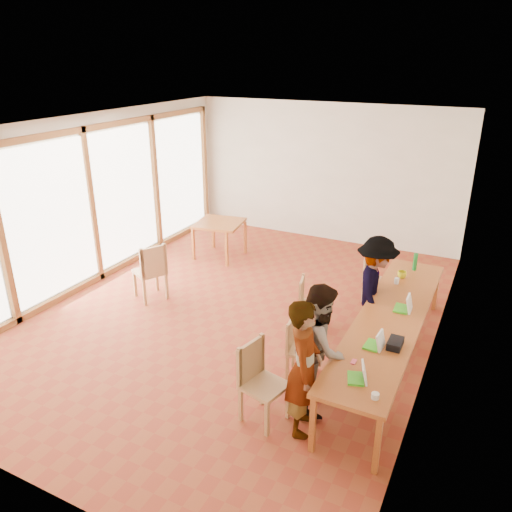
{
  "coord_description": "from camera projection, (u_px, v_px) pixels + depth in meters",
  "views": [
    {
      "loc": [
        3.49,
        -6.31,
        3.94
      ],
      "look_at": [
        0.37,
        -0.09,
        1.1
      ],
      "focal_mm": 35.0,
      "sensor_mm": 36.0,
      "label": 1
    }
  ],
  "objects": [
    {
      "name": "laptop_mid",
      "position": [
        377.0,
        343.0,
        5.81
      ],
      "size": [
        0.22,
        0.26,
        0.2
      ],
      "rotation": [
        0.0,
        0.0,
        -0.06
      ],
      "color": "green",
      "rests_on": "communal_table"
    },
    {
      "name": "person_mid",
      "position": [
        321.0,
        346.0,
        5.78
      ],
      "size": [
        0.77,
        0.89,
        1.57
      ],
      "primitive_type": "imported",
      "rotation": [
        0.0,
        0.0,
        1.83
      ],
      "color": "gray",
      "rests_on": "ground"
    },
    {
      "name": "laptop_far",
      "position": [
        405.0,
        306.0,
        6.64
      ],
      "size": [
        0.23,
        0.27,
        0.22
      ],
      "rotation": [
        0.0,
        0.0,
        0.03
      ],
      "color": "green",
      "rests_on": "communal_table"
    },
    {
      "name": "wall_right",
      "position": [
        443.0,
        259.0,
        6.35
      ],
      "size": [
        0.1,
        8.0,
        3.0
      ],
      "primitive_type": "cube",
      "color": "silver",
      "rests_on": "ground"
    },
    {
      "name": "wall_front",
      "position": [
        14.0,
        359.0,
        4.29
      ],
      "size": [
        6.0,
        0.1,
        3.0
      ],
      "primitive_type": "cube",
      "color": "silver",
      "rests_on": "ground"
    },
    {
      "name": "chair_near",
      "position": [
        257.0,
        373.0,
        5.63
      ],
      "size": [
        0.54,
        0.54,
        0.51
      ],
      "rotation": [
        0.0,
        0.0,
        -0.23
      ],
      "color": "tan",
      "rests_on": "ground"
    },
    {
      "name": "chair_far",
      "position": [
        307.0,
        298.0,
        7.53
      ],
      "size": [
        0.46,
        0.46,
        0.44
      ],
      "rotation": [
        0.0,
        0.0,
        0.25
      ],
      "color": "tan",
      "rests_on": "ground"
    },
    {
      "name": "ground",
      "position": [
        238.0,
        312.0,
        8.17
      ],
      "size": [
        8.0,
        8.0,
        0.0
      ],
      "primitive_type": "plane",
      "color": "#954224",
      "rests_on": "ground"
    },
    {
      "name": "window_wall",
      "position": [
        90.0,
        201.0,
        8.83
      ],
      "size": [
        0.1,
        8.0,
        3.0
      ],
      "primitive_type": "cube",
      "color": "white",
      "rests_on": "ground"
    },
    {
      "name": "pink_phone",
      "position": [
        354.0,
        362.0,
        5.54
      ],
      "size": [
        0.05,
        0.1,
        0.01
      ],
      "primitive_type": "cube",
      "color": "#F24E6B",
      "rests_on": "communal_table"
    },
    {
      "name": "person_far",
      "position": [
        375.0,
        289.0,
        7.19
      ],
      "size": [
        0.8,
        1.12,
        1.58
      ],
      "primitive_type": "imported",
      "rotation": [
        0.0,
        0.0,
        1.8
      ],
      "color": "gray",
      "rests_on": "ground"
    },
    {
      "name": "condiment_cup",
      "position": [
        375.0,
        396.0,
        4.96
      ],
      "size": [
        0.08,
        0.08,
        0.06
      ],
      "primitive_type": "cylinder",
      "color": "white",
      "rests_on": "communal_table"
    },
    {
      "name": "chair_empty",
      "position": [
        373.0,
        274.0,
        8.41
      ],
      "size": [
        0.44,
        0.44,
        0.42
      ],
      "rotation": [
        0.0,
        0.0,
        -0.21
      ],
      "color": "tan",
      "rests_on": "ground"
    },
    {
      "name": "wall_back",
      "position": [
        325.0,
        173.0,
        10.91
      ],
      "size": [
        6.0,
        0.1,
        3.0
      ],
      "primitive_type": "cube",
      "color": "silver",
      "rests_on": "ground"
    },
    {
      "name": "communal_table",
      "position": [
        391.0,
        319.0,
        6.53
      ],
      "size": [
        0.8,
        4.0,
        0.75
      ],
      "color": "#B36527",
      "rests_on": "ground"
    },
    {
      "name": "chair_spare",
      "position": [
        152.0,
        266.0,
        8.35
      ],
      "size": [
        0.64,
        0.64,
        0.54
      ],
      "rotation": [
        0.0,
        0.0,
        2.65
      ],
      "color": "tan",
      "rests_on": "ground"
    },
    {
      "name": "clear_glass",
      "position": [
        397.0,
        281.0,
        7.42
      ],
      "size": [
        0.07,
        0.07,
        0.09
      ],
      "primitive_type": "cylinder",
      "color": "silver",
      "rests_on": "communal_table"
    },
    {
      "name": "side_table",
      "position": [
        219.0,
        226.0,
        10.16
      ],
      "size": [
        0.9,
        0.9,
        0.75
      ],
      "rotation": [
        0.0,
        0.0,
        0.17
      ],
      "color": "#B36527",
      "rests_on": "ground"
    },
    {
      "name": "person_near",
      "position": [
        304.0,
        368.0,
        5.36
      ],
      "size": [
        0.53,
        0.67,
        1.6
      ],
      "primitive_type": "imported",
      "rotation": [
        0.0,
        0.0,
        1.84
      ],
      "color": "gray",
      "rests_on": "ground"
    },
    {
      "name": "yellow_mug",
      "position": [
        402.0,
        275.0,
        7.6
      ],
      "size": [
        0.18,
        0.18,
        0.11
      ],
      "primitive_type": "imported",
      "rotation": [
        0.0,
        0.0,
        -0.42
      ],
      "color": "#D0CB11",
      "rests_on": "communal_table"
    },
    {
      "name": "black_pouch",
      "position": [
        395.0,
        343.0,
        5.82
      ],
      "size": [
        0.16,
        0.26,
        0.09
      ],
      "primitive_type": "cube",
      "color": "black",
      "rests_on": "communal_table"
    },
    {
      "name": "chair_mid",
      "position": [
        297.0,
        341.0,
        6.41
      ],
      "size": [
        0.44,
        0.44,
        0.43
      ],
      "rotation": [
        0.0,
        0.0,
        0.16
      ],
      "color": "tan",
      "rests_on": "ground"
    },
    {
      "name": "green_bottle",
      "position": [
        415.0,
        262.0,
        7.85
      ],
      "size": [
        0.07,
        0.07,
        0.28
      ],
      "primitive_type": "cylinder",
      "color": "#177329",
      "rests_on": "communal_table"
    },
    {
      "name": "laptop_near",
      "position": [
        360.0,
        376.0,
        5.23
      ],
      "size": [
        0.26,
        0.28,
        0.2
      ],
      "rotation": [
        0.0,
        0.0,
        0.32
      ],
      "color": "green",
      "rests_on": "communal_table"
    },
    {
      "name": "ceiling",
      "position": [
        235.0,
        123.0,
        7.02
      ],
      "size": [
        6.0,
        8.0,
        0.04
      ],
      "primitive_type": "cube",
      "color": "white",
      "rests_on": "wall_back"
    }
  ]
}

